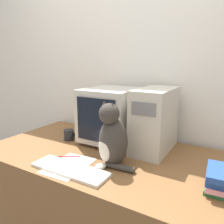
% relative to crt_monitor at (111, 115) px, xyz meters
% --- Properties ---
extents(wall_back, '(7.00, 0.05, 2.50)m').
position_rel_crt_monitor_xyz_m(wall_back, '(0.09, 0.30, 0.28)').
color(wall_back, silver).
rests_on(wall_back, ground_plane).
extents(desk, '(1.68, 0.88, 0.76)m').
position_rel_crt_monitor_xyz_m(desk, '(0.09, -0.20, -0.59)').
color(desk, brown).
rests_on(desk, ground_plane).
extents(crt_monitor, '(0.37, 0.41, 0.41)m').
position_rel_crt_monitor_xyz_m(crt_monitor, '(0.00, 0.00, 0.00)').
color(crt_monitor, '#BCB7AD').
rests_on(crt_monitor, desk).
extents(computer_tower, '(0.21, 0.42, 0.43)m').
position_rel_crt_monitor_xyz_m(computer_tower, '(0.34, 0.02, 0.00)').
color(computer_tower, beige).
rests_on(computer_tower, desk).
extents(keyboard, '(0.47, 0.15, 0.02)m').
position_rel_crt_monitor_xyz_m(keyboard, '(0.04, -0.51, -0.20)').
color(keyboard, silver).
rests_on(keyboard, desk).
extents(cat, '(0.26, 0.24, 0.38)m').
position_rel_crt_monitor_xyz_m(cat, '(0.21, -0.33, -0.04)').
color(cat, '#38332D').
rests_on(cat, desk).
extents(book_stack, '(0.14, 0.22, 0.11)m').
position_rel_crt_monitor_xyz_m(book_stack, '(0.77, -0.30, -0.16)').
color(book_stack, '#28703D').
rests_on(book_stack, desk).
extents(pen, '(0.13, 0.08, 0.01)m').
position_rel_crt_monitor_xyz_m(pen, '(-0.09, -0.38, -0.21)').
color(pen, maroon).
rests_on(pen, desk).
extents(paper_sheet, '(0.23, 0.31, 0.00)m').
position_rel_crt_monitor_xyz_m(paper_sheet, '(-0.01, -0.47, -0.21)').
color(paper_sheet, white).
rests_on(paper_sheet, desk).
extents(mug, '(0.08, 0.08, 0.08)m').
position_rel_crt_monitor_xyz_m(mug, '(-0.30, -0.14, -0.17)').
color(mug, '#232328').
rests_on(mug, desk).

